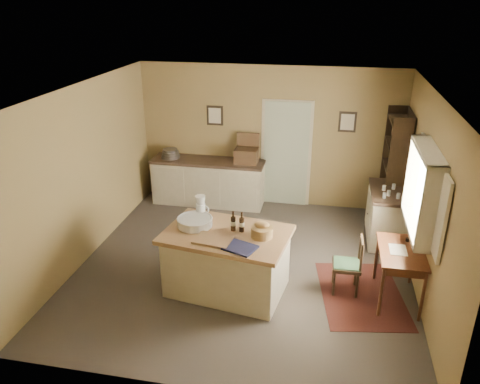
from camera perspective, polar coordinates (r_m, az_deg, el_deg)
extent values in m
plane|color=#50463D|center=(7.35, 0.54, -8.99)|extent=(5.00, 5.00, 0.00)
cube|color=olive|center=(9.05, 3.51, 6.74)|extent=(5.00, 0.10, 2.70)
cube|color=olive|center=(4.57, -5.28, -11.06)|extent=(5.00, 0.10, 2.70)
cube|color=olive|center=(7.56, -18.41, 2.15)|extent=(0.10, 5.00, 2.70)
cube|color=olive|center=(6.77, 21.88, -0.83)|extent=(0.10, 5.00, 2.70)
plane|color=silver|center=(6.33, 0.64, 12.15)|extent=(5.00, 5.00, 0.00)
cube|color=#B2BA9A|center=(9.08, 5.63, 4.76)|extent=(0.97, 0.06, 2.11)
cube|color=black|center=(9.13, -3.08, 9.29)|extent=(0.32, 0.02, 0.38)
cube|color=beige|center=(9.12, -3.10, 9.28)|extent=(0.24, 0.01, 0.30)
cube|color=black|center=(8.87, 12.96, 8.32)|extent=(0.32, 0.02, 0.38)
cube|color=beige|center=(8.86, 12.96, 8.30)|extent=(0.24, 0.01, 0.30)
cube|color=beige|center=(6.70, 20.69, -4.01)|extent=(0.25, 1.32, 0.06)
cube|color=beige|center=(6.31, 22.04, 4.59)|extent=(0.25, 1.32, 0.06)
cube|color=white|center=(6.51, 22.38, 0.08)|extent=(0.01, 1.20, 1.00)
cube|color=beige|center=(5.77, 23.38, -3.04)|extent=(0.04, 0.35, 1.00)
cube|color=beige|center=(7.26, 21.04, 2.60)|extent=(0.04, 0.35, 1.00)
cube|color=beige|center=(6.61, -1.60, -8.69)|extent=(1.69, 1.20, 0.85)
cube|color=olive|center=(6.38, -1.65, -5.22)|extent=(1.82, 1.33, 0.06)
cylinder|color=white|center=(6.55, -5.53, -3.67)|extent=(0.49, 0.49, 0.11)
cube|color=olive|center=(6.16, -3.26, -5.85)|extent=(0.53, 0.41, 0.03)
cube|color=black|center=(5.98, 0.03, -6.81)|extent=(0.47, 0.43, 0.02)
cylinder|color=olive|center=(6.24, 2.69, -4.89)|extent=(0.29, 0.29, 0.14)
cylinder|color=black|center=(6.35, -0.84, -3.54)|extent=(0.07, 0.07, 0.29)
cylinder|color=black|center=(6.32, 0.20, -3.67)|extent=(0.07, 0.07, 0.29)
cube|color=beige|center=(9.29, -3.85, 1.13)|extent=(2.17, 0.60, 0.85)
cube|color=#332319|center=(9.13, -3.93, 3.74)|extent=(2.21, 0.63, 0.05)
cube|color=#432C19|center=(8.92, 0.77, 4.44)|extent=(0.43, 0.32, 0.28)
cylinder|color=#59544F|center=(9.31, -8.48, 4.68)|extent=(0.37, 0.37, 0.18)
cube|color=#4B2019|center=(6.94, 14.56, -11.96)|extent=(1.35, 1.76, 0.01)
cube|color=#3E1F10|center=(6.60, 19.12, -6.84)|extent=(0.59, 0.96, 0.03)
cube|color=#3E1F10|center=(6.64, 19.04, -7.36)|extent=(0.53, 0.90, 0.10)
cube|color=silver|center=(6.59, 18.71, -6.68)|extent=(0.22, 0.30, 0.01)
cylinder|color=black|center=(6.83, 19.74, -5.49)|extent=(0.05, 0.05, 0.05)
cylinder|color=#3E1F10|center=(6.40, 16.83, -11.68)|extent=(0.04, 0.04, 0.72)
cylinder|color=#3E1F10|center=(6.48, 21.37, -11.88)|extent=(0.04, 0.04, 0.72)
cylinder|color=#3E1F10|center=(7.14, 16.28, -7.69)|extent=(0.04, 0.04, 0.72)
cylinder|color=#3E1F10|center=(7.22, 20.31, -7.91)|extent=(0.04, 0.04, 0.72)
cube|color=beige|center=(8.27, 17.47, -2.88)|extent=(0.59, 1.08, 0.85)
cube|color=#332319|center=(8.09, 17.85, -0.02)|extent=(0.62, 1.12, 0.05)
cylinder|color=silver|center=(7.91, 17.80, 0.01)|extent=(0.26, 0.26, 0.09)
cube|color=black|center=(8.27, 18.58, 1.60)|extent=(0.35, 0.04, 2.07)
cube|color=black|center=(9.10, 17.99, 3.63)|extent=(0.35, 0.04, 2.07)
cube|color=black|center=(8.71, 19.35, 2.57)|extent=(0.02, 0.93, 2.07)
cube|color=black|center=(9.06, 17.50, -3.16)|extent=(0.35, 0.89, 0.03)
cube|color=black|center=(8.85, 17.90, -0.16)|extent=(0.35, 0.89, 0.03)
cube|color=black|center=(8.67, 18.31, 2.98)|extent=(0.35, 0.89, 0.03)
cube|color=black|center=(8.54, 18.66, 5.59)|extent=(0.35, 0.89, 0.03)
cube|color=black|center=(8.44, 19.02, 8.26)|extent=(0.35, 0.89, 0.03)
cylinder|color=white|center=(8.65, 18.36, 3.36)|extent=(0.12, 0.12, 0.11)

